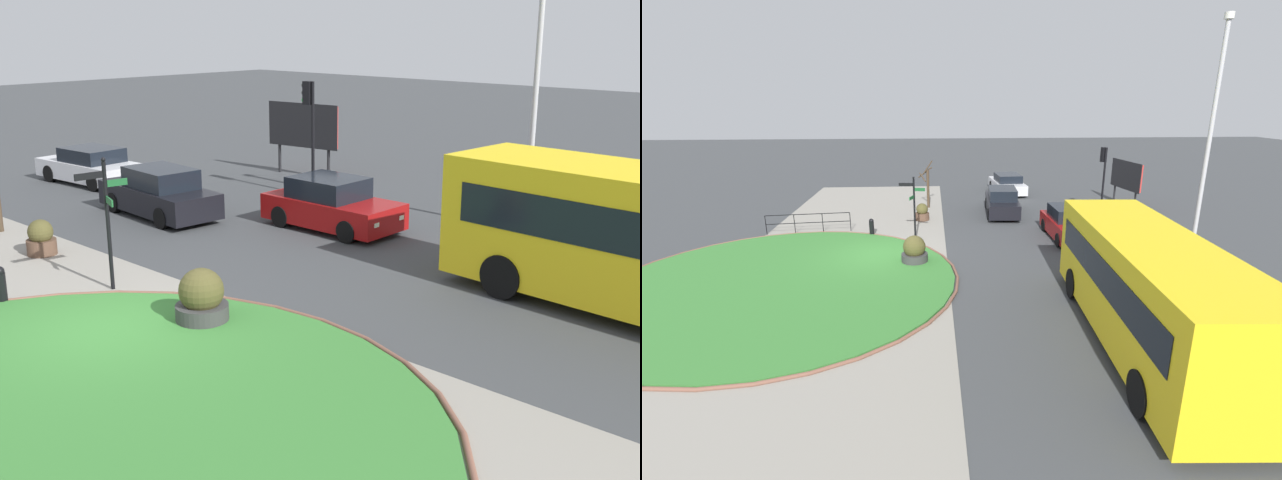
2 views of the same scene
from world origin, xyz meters
TOP-DOWN VIEW (x-y plane):
  - ground at (0.00, 0.00)m, footprint 120.00×120.00m
  - sidewalk_paving at (0.00, -1.59)m, footprint 32.00×8.81m
  - grass_island at (2.73, -3.27)m, footprint 12.60×12.60m
  - grass_kerb_ring at (2.73, -3.27)m, footprint 12.91×12.91m
  - signpost_directional at (-2.17, 1.37)m, footprint 0.64×1.20m
  - bollard_foreground at (-3.12, -0.76)m, footprint 0.24×0.24m
  - railing_grass_edge at (-3.79, -3.95)m, footprint 0.46×4.07m
  - bus_yellow at (7.62, 7.93)m, footprint 9.42×3.09m
  - car_near_lane at (-13.23, 7.59)m, footprint 4.56×2.16m
  - car_far_lane at (-7.08, 6.28)m, footprint 4.65×2.05m
  - car_trailing at (-2.11, 8.79)m, footprint 4.18×1.98m
  - traffic_light_near at (-5.62, 11.56)m, footprint 0.48×0.31m
  - lamppost_tall at (2.27, 12.35)m, footprint 0.32×0.32m
  - billboard_left at (-8.38, 14.12)m, footprint 3.27×0.56m
  - planter_near_signpost at (-5.90, 1.66)m, footprint 0.77×0.77m
  - planter_kerbside at (0.93, 1.47)m, footprint 1.08×1.08m
  - street_tree_bare at (-8.96, 1.95)m, footprint 1.12×0.91m

SIDE VIEW (x-z plane):
  - ground at x=0.00m, z-range 0.00..0.00m
  - sidewalk_paving at x=0.00m, z-range 0.00..0.02m
  - grass_island at x=2.73m, z-range 0.00..0.10m
  - grass_kerb_ring at x=2.73m, z-range 0.00..0.11m
  - planter_near_signpost at x=-5.90m, z-range -0.05..0.91m
  - bollard_foreground at x=-3.12m, z-range 0.01..0.88m
  - planter_kerbside at x=0.93m, z-range -0.07..1.11m
  - car_near_lane at x=-13.23m, z-range -0.04..1.32m
  - railing_grass_edge at x=-3.79m, z-range 0.15..1.14m
  - car_trailing at x=-2.11m, z-range -0.06..1.47m
  - car_far_lane at x=-7.08m, z-range -0.06..1.49m
  - street_tree_bare at x=-8.96m, z-range -0.08..2.79m
  - bus_yellow at x=7.62m, z-range 0.12..3.14m
  - signpost_directional at x=-2.17m, z-range 0.25..3.30m
  - billboard_left at x=-8.38m, z-range 0.50..3.34m
  - traffic_light_near at x=-5.62m, z-range 0.91..4.86m
  - lamppost_tall at x=2.27m, z-range 0.30..9.53m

